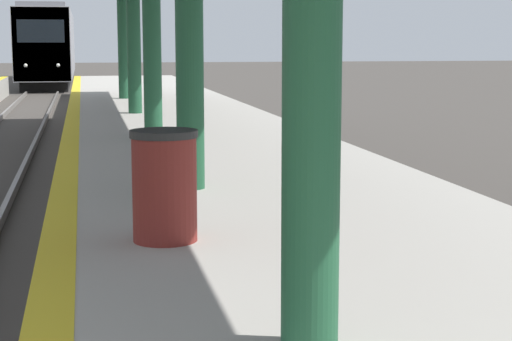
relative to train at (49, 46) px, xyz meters
name	(u,v)px	position (x,y,z in m)	size (l,w,h in m)	color
train	(49,46)	(0.00, 0.00, 0.00)	(2.73, 20.91, 4.37)	black
trash_bin	(165,185)	(2.53, -45.54, -0.89)	(0.56, 0.56, 0.92)	maroon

